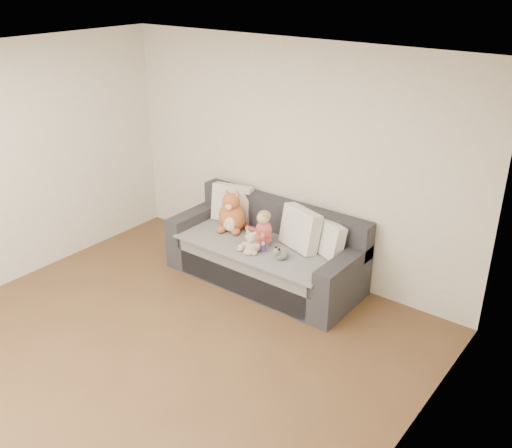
{
  "coord_description": "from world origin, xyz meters",
  "views": [
    {
      "loc": [
        3.35,
        -2.5,
        3.28
      ],
      "look_at": [
        -0.0,
        1.87,
        0.75
      ],
      "focal_mm": 40.0,
      "sensor_mm": 36.0,
      "label": 1
    }
  ],
  "objects_px": {
    "toddler": "(262,231)",
    "sippy_cup": "(263,246)",
    "plush_cat": "(232,215)",
    "sofa": "(266,254)",
    "teddy_bear": "(251,244)"
  },
  "relations": [
    {
      "from": "toddler",
      "to": "plush_cat",
      "type": "relative_size",
      "value": 0.82
    },
    {
      "from": "sofa",
      "to": "teddy_bear",
      "type": "xyz_separation_m",
      "value": [
        0.04,
        -0.33,
        0.27
      ]
    },
    {
      "from": "sippy_cup",
      "to": "toddler",
      "type": "bearing_deg",
      "value": 134.51
    },
    {
      "from": "teddy_bear",
      "to": "sippy_cup",
      "type": "relative_size",
      "value": 2.18
    },
    {
      "from": "sofa",
      "to": "toddler",
      "type": "relative_size",
      "value": 5.26
    },
    {
      "from": "toddler",
      "to": "sippy_cup",
      "type": "relative_size",
      "value": 3.51
    },
    {
      "from": "plush_cat",
      "to": "toddler",
      "type": "bearing_deg",
      "value": -33.41
    },
    {
      "from": "toddler",
      "to": "teddy_bear",
      "type": "bearing_deg",
      "value": -77.23
    },
    {
      "from": "teddy_bear",
      "to": "sippy_cup",
      "type": "xyz_separation_m",
      "value": [
        0.07,
        0.12,
        -0.04
      ]
    },
    {
      "from": "plush_cat",
      "to": "teddy_bear",
      "type": "distance_m",
      "value": 0.63
    },
    {
      "from": "teddy_bear",
      "to": "sippy_cup",
      "type": "bearing_deg",
      "value": 38.39
    },
    {
      "from": "toddler",
      "to": "plush_cat",
      "type": "bearing_deg",
      "value": 174.65
    },
    {
      "from": "plush_cat",
      "to": "sippy_cup",
      "type": "xyz_separation_m",
      "value": [
        0.6,
        -0.21,
        -0.12
      ]
    },
    {
      "from": "teddy_bear",
      "to": "toddler",
      "type": "bearing_deg",
      "value": 73.4
    },
    {
      "from": "plush_cat",
      "to": "sofa",
      "type": "bearing_deg",
      "value": -19.82
    }
  ]
}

